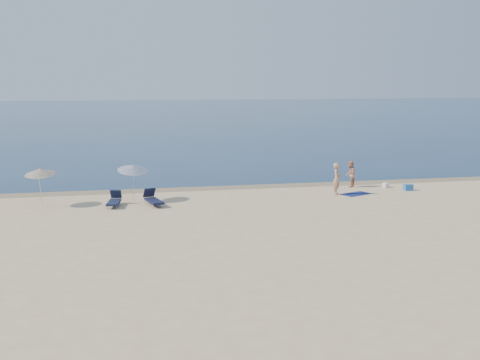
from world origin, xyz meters
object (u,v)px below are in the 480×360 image
blue_cooler (408,187)px  person_left (337,179)px  umbrella_near (133,168)px  person_right (350,174)px

blue_cooler → person_left: bearing=-173.9°
person_left → umbrella_near: 11.15m
person_right → umbrella_near: size_ratio=0.73×
person_left → person_right: size_ratio=1.14×
blue_cooler → umbrella_near: size_ratio=0.23×
umbrella_near → person_right: bearing=-2.4°
person_right → person_left: bearing=-2.9°
person_left → person_right: 2.69m
umbrella_near → person_left: bearing=-12.1°
person_right → umbrella_near: bearing=-47.4°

